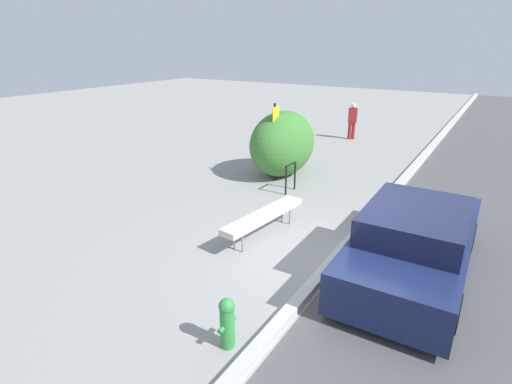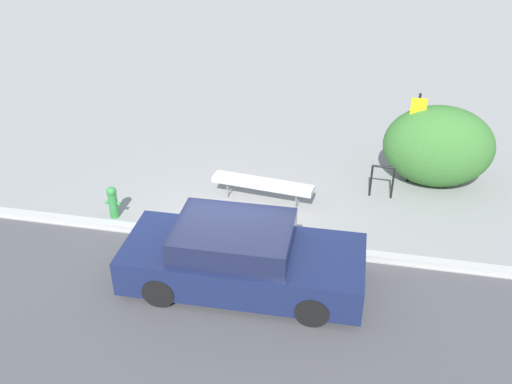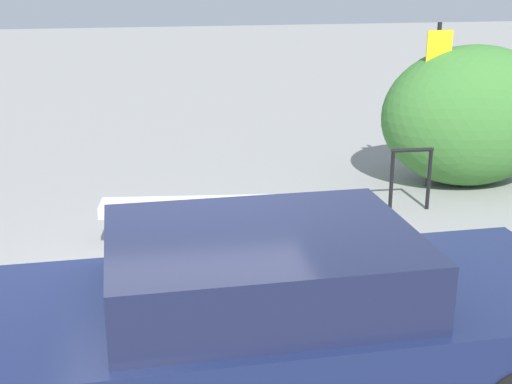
{
  "view_description": "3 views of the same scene",
  "coord_description": "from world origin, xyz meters",
  "px_view_note": "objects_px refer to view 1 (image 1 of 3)",
  "views": [
    {
      "loc": [
        -6.3,
        -2.24,
        3.93
      ],
      "look_at": [
        0.37,
        1.92,
        0.96
      ],
      "focal_mm": 28.0,
      "sensor_mm": 36.0,
      "label": 1
    },
    {
      "loc": [
        2.44,
        -9.45,
        7.03
      ],
      "look_at": [
        0.38,
        0.79,
        0.8
      ],
      "focal_mm": 40.0,
      "sensor_mm": 36.0,
      "label": 2
    },
    {
      "loc": [
        -0.48,
        -5.76,
        3.08
      ],
      "look_at": [
        0.68,
        0.54,
        1.0
      ],
      "focal_mm": 50.0,
      "sensor_mm": 36.0,
      "label": 3
    }
  ],
  "objects_px": {
    "bench": "(264,216)",
    "pedestrian": "(352,120)",
    "fire_hydrant": "(227,321)",
    "bike_rack": "(291,175)",
    "parked_car_near": "(414,242)",
    "sign_post": "(275,135)"
  },
  "relations": [
    {
      "from": "bike_rack",
      "to": "sign_post",
      "type": "xyz_separation_m",
      "value": [
        0.65,
        0.89,
        0.88
      ]
    },
    {
      "from": "bench",
      "to": "bike_rack",
      "type": "distance_m",
      "value": 2.8
    },
    {
      "from": "sign_post",
      "to": "parked_car_near",
      "type": "bearing_deg",
      "value": -124.38
    },
    {
      "from": "bench",
      "to": "pedestrian",
      "type": "height_order",
      "value": "pedestrian"
    },
    {
      "from": "fire_hydrant",
      "to": "pedestrian",
      "type": "xyz_separation_m",
      "value": [
        12.98,
        2.82,
        0.41
      ]
    },
    {
      "from": "sign_post",
      "to": "parked_car_near",
      "type": "xyz_separation_m",
      "value": [
        -3.18,
        -4.65,
        -0.77
      ]
    },
    {
      "from": "bike_rack",
      "to": "parked_car_near",
      "type": "bearing_deg",
      "value": -123.94
    },
    {
      "from": "bench",
      "to": "bike_rack",
      "type": "xyz_separation_m",
      "value": [
        2.7,
        0.76,
        0.03
      ]
    },
    {
      "from": "bench",
      "to": "bike_rack",
      "type": "relative_size",
      "value": 2.91
    },
    {
      "from": "parked_car_near",
      "to": "bench",
      "type": "bearing_deg",
      "value": 92.39
    },
    {
      "from": "pedestrian",
      "to": "bike_rack",
      "type": "bearing_deg",
      "value": -108.84
    },
    {
      "from": "bench",
      "to": "pedestrian",
      "type": "relative_size",
      "value": 1.57
    },
    {
      "from": "bike_rack",
      "to": "pedestrian",
      "type": "distance_m",
      "value": 7.21
    },
    {
      "from": "bench",
      "to": "pedestrian",
      "type": "xyz_separation_m",
      "value": [
        9.86,
        1.53,
        0.34
      ]
    },
    {
      "from": "parked_car_near",
      "to": "pedestrian",
      "type": "bearing_deg",
      "value": 24.18
    },
    {
      "from": "fire_hydrant",
      "to": "pedestrian",
      "type": "distance_m",
      "value": 13.29
    },
    {
      "from": "fire_hydrant",
      "to": "parked_car_near",
      "type": "distance_m",
      "value": 3.72
    },
    {
      "from": "bike_rack",
      "to": "bench",
      "type": "bearing_deg",
      "value": -164.31
    },
    {
      "from": "bench",
      "to": "bike_rack",
      "type": "bearing_deg",
      "value": 22.49
    },
    {
      "from": "bench",
      "to": "pedestrian",
      "type": "bearing_deg",
      "value": 15.6
    },
    {
      "from": "sign_post",
      "to": "pedestrian",
      "type": "relative_size",
      "value": 1.51
    },
    {
      "from": "bike_rack",
      "to": "sign_post",
      "type": "bearing_deg",
      "value": 53.8
    }
  ]
}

